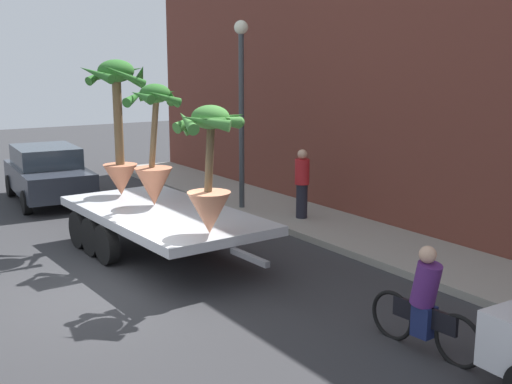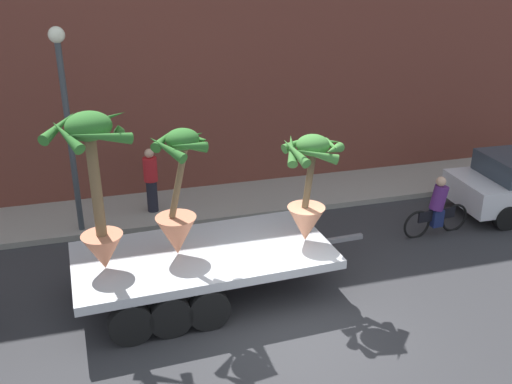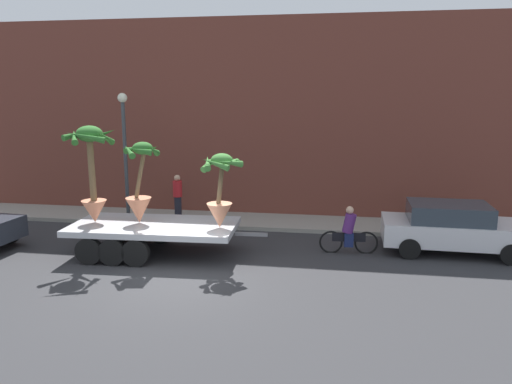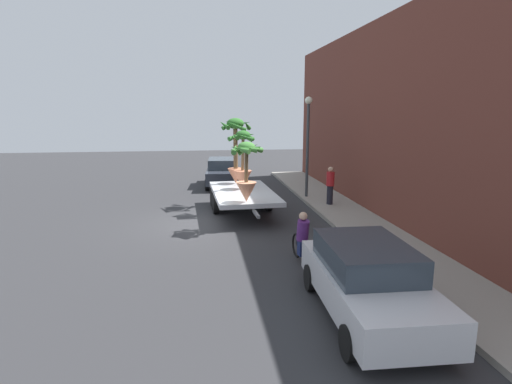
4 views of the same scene
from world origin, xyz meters
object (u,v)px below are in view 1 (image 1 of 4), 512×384
Objects in this scene: flatbed_trailer at (158,218)px; potted_palm_middle at (154,153)px; pedestrian_near_gate at (302,182)px; cyclist at (425,305)px; street_lamp at (241,90)px; potted_palm_front at (209,169)px; trailing_car at (48,173)px; potted_palm_rear at (118,121)px.

potted_palm_middle is at bearing 166.11° from flatbed_trailer.
cyclist is at bearing -24.20° from pedestrian_near_gate.
flatbed_trailer is 4.74m from street_lamp.
potted_palm_middle reaches higher than flatbed_trailer.
potted_palm_front is 0.46× the size of street_lamp.
cyclist is (6.21, 1.09, -0.09)m from flatbed_trailer.
cyclist is at bearing 9.91° from flatbed_trailer.
trailing_car reaches higher than cyclist.
street_lamp is (4.30, 3.88, 2.40)m from trailing_car.
potted_palm_front is 8.93m from trailing_car.
potted_palm_rear reaches higher than pedestrian_near_gate.
street_lamp reaches higher than flatbed_trailer.
trailing_car is (-8.83, -0.36, -1.31)m from potted_palm_front.
flatbed_trailer is at bearing 177.73° from potted_palm_front.
trailing_car is (-4.78, -0.33, -1.84)m from potted_palm_rear.
potted_palm_rear is 0.72× the size of trailing_car.
potted_palm_rear is 5.13m from trailing_car.
trailing_car is (-6.45, -0.45, 0.07)m from flatbed_trailer.
potted_palm_middle is 1.48× the size of pedestrian_near_gate.
potted_palm_front reaches higher than cyclist.
street_lamp is at bearing 122.11° from flatbed_trailer.
trailing_car is at bearing -137.92° from street_lamp.
cyclist is at bearing 9.19° from potted_palm_middle.
potted_palm_front is 5.84m from street_lamp.
flatbed_trailer is 3.58× the size of pedestrian_near_gate.
potted_palm_rear is 1.19× the size of potted_palm_middle.
street_lamp reaches higher than cyclist.
pedestrian_near_gate reaches higher than trailing_car.
flatbed_trailer is at bearing -85.26° from pedestrian_near_gate.
cyclist is at bearing -15.63° from street_lamp.
street_lamp is at bearing 164.37° from cyclist.
potted_palm_front is at bearing 0.40° from potted_palm_rear.
potted_palm_rear is at bearing -173.37° from potted_palm_middle.
potted_palm_middle is (1.47, 0.17, -0.57)m from potted_palm_rear.
trailing_car is at bearing -175.40° from potted_palm_middle.
pedestrian_near_gate reaches higher than flatbed_trailer.
pedestrian_near_gate is (-6.55, 2.94, 0.37)m from cyclist.
cyclist is 1.08× the size of pedestrian_near_gate.
potted_palm_front is 1.22× the size of cyclist.
street_lamp is (-0.49, 3.55, 0.57)m from potted_palm_rear.
trailing_car is (-6.25, -0.50, -1.27)m from potted_palm_middle.
trailing_car is 2.46× the size of pedestrian_near_gate.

